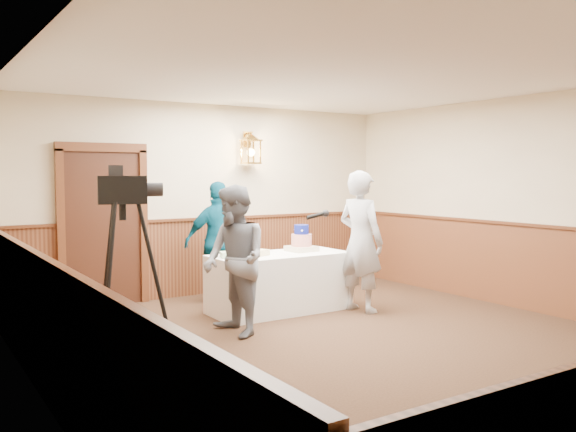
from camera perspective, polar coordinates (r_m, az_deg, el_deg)
name	(u,v)px	position (r m, az deg, el deg)	size (l,w,h in m)	color
ground	(360,349)	(6.39, 6.76, -12.25)	(7.00, 7.00, 0.00)	#321F13
room_shell	(330,198)	(6.46, 3.93, 1.66)	(6.02, 7.02, 2.81)	beige
display_table	(280,282)	(7.93, -0.79, -6.23)	(1.80, 0.80, 0.75)	white
tiered_cake	(301,241)	(8.12, 1.27, -2.34)	(0.36, 0.36, 0.35)	beige
sheet_cake_yellow	(252,253)	(7.66, -3.35, -3.48)	(0.36, 0.28, 0.07)	#F1E090
sheet_cake_green	(233,255)	(7.56, -5.20, -3.61)	(0.29, 0.23, 0.07)	#9ED395
interviewer	(235,260)	(6.72, -5.00, -4.16)	(1.48, 0.81, 1.66)	slate
baker	(361,241)	(7.91, 6.82, -2.37)	(0.66, 0.44, 1.82)	#A6A8AC
assistant_p	(220,242)	(8.47, -6.39, -2.43)	(0.98, 0.41, 1.68)	navy
tv_camera_rig	(124,281)	(5.88, -15.09, -5.86)	(0.69, 0.65, 1.76)	black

